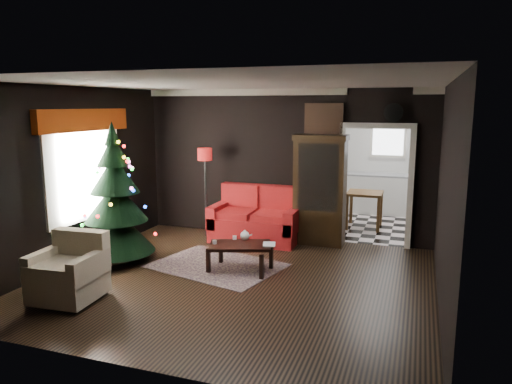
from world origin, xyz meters
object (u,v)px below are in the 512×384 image
(christmas_tree, at_px, (116,198))
(kitchen_table, at_px, (364,210))
(coffee_table, at_px, (240,257))
(wall_clock, at_px, (393,112))
(loveseat, at_px, (256,215))
(teapot, at_px, (245,235))
(curio_cabinet, at_px, (320,192))
(armchair, at_px, (67,267))
(floor_lamp, at_px, (206,194))

(christmas_tree, xyz_separation_m, kitchen_table, (3.53, 3.50, -0.68))
(coffee_table, xyz_separation_m, wall_clock, (2.04, 2.04, 2.16))
(loveseat, distance_m, teapot, 1.46)
(christmas_tree, height_order, teapot, christmas_tree)
(coffee_table, distance_m, kitchen_table, 3.62)
(loveseat, xyz_separation_m, kitchen_table, (1.80, 1.65, -0.12))
(loveseat, xyz_separation_m, curio_cabinet, (1.15, 0.22, 0.45))
(kitchen_table, bearing_deg, christmas_tree, -135.27)
(wall_clock, bearing_deg, coffee_table, -134.87)
(teapot, height_order, wall_clock, wall_clock)
(loveseat, bearing_deg, teapot, -77.75)
(curio_cabinet, bearing_deg, kitchen_table, 65.56)
(armchair, xyz_separation_m, coffee_table, (1.69, 1.79, -0.24))
(christmas_tree, height_order, armchair, christmas_tree)
(curio_cabinet, distance_m, christmas_tree, 3.55)
(armchair, relative_size, wall_clock, 2.59)
(coffee_table, relative_size, kitchen_table, 1.23)
(loveseat, distance_m, wall_clock, 3.04)
(christmas_tree, xyz_separation_m, teapot, (2.04, 0.42, -0.55))
(christmas_tree, distance_m, armchair, 1.73)
(floor_lamp, bearing_deg, wall_clock, 6.55)
(christmas_tree, xyz_separation_m, armchair, (0.35, -1.59, -0.59))
(coffee_table, height_order, wall_clock, wall_clock)
(coffee_table, distance_m, wall_clock, 3.60)
(wall_clock, bearing_deg, christmas_tree, -151.16)
(loveseat, relative_size, kitchen_table, 2.27)
(christmas_tree, height_order, coffee_table, christmas_tree)
(curio_cabinet, bearing_deg, coffee_table, -114.14)
(teapot, bearing_deg, wall_clock, 41.78)
(curio_cabinet, height_order, floor_lamp, curio_cabinet)
(teapot, distance_m, wall_clock, 3.32)
(loveseat, bearing_deg, wall_clock, 9.66)
(loveseat, height_order, coffee_table, loveseat)
(curio_cabinet, xyz_separation_m, floor_lamp, (-2.18, -0.21, -0.12))
(loveseat, height_order, floor_lamp, floor_lamp)
(armchair, bearing_deg, curio_cabinet, 51.76)
(christmas_tree, bearing_deg, coffee_table, 5.64)
(teapot, bearing_deg, coffee_table, -88.60)
(wall_clock, bearing_deg, kitchen_table, 113.75)
(loveseat, relative_size, armchair, 2.05)
(armchair, distance_m, wall_clock, 5.68)
(christmas_tree, bearing_deg, floor_lamp, 69.25)
(coffee_table, bearing_deg, armchair, -133.38)
(curio_cabinet, relative_size, wall_clock, 5.94)
(curio_cabinet, distance_m, wall_clock, 1.88)
(floor_lamp, distance_m, coffee_table, 2.22)
(curio_cabinet, height_order, christmas_tree, christmas_tree)
(loveseat, height_order, kitchen_table, loveseat)
(armchair, relative_size, coffee_table, 0.90)
(kitchen_table, bearing_deg, armchair, -122.00)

